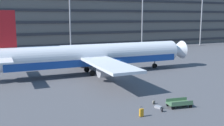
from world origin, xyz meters
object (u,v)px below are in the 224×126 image
Objects in this scene: airliner at (94,56)px; backpack_navy at (162,110)px; backpack_black at (154,102)px; baggage_cart at (179,103)px; suitcase_small at (141,113)px; suitcase_orange at (158,107)px.

backpack_navy is at bearing -90.45° from airliner.
airliner is 75.17× the size of backpack_black.
airliner is 75.15× the size of backpack_navy.
baggage_cart is at bearing -45.06° from backpack_black.
backpack_black is at bearing -88.67° from airliner.
suitcase_small is at bearing -171.69° from baggage_cart.
baggage_cart is at bearing -83.18° from airliner.
baggage_cart reaches higher than backpack_black.
backpack_navy is 2.54m from baggage_cart.
airliner is at bearing 96.82° from baggage_cart.
airliner is 10.77× the size of baggage_cart.
airliner is 20.59m from suitcase_small.
suitcase_small is 4.12m from backpack_black.
baggage_cart is at bearing 10.17° from backpack_navy.
backpack_navy reaches higher than suitcase_orange.
airliner reaches higher than suitcase_small.
suitcase_small reaches higher than baggage_cart.
airliner is 42.68× the size of suitcase_orange.
suitcase_orange is 1.32m from backpack_black.
backpack_navy is (-0.56, -2.38, 0.00)m from backpack_black.
suitcase_orange is 1.76× the size of backpack_black.
suitcase_orange is 0.87× the size of suitcase_small.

